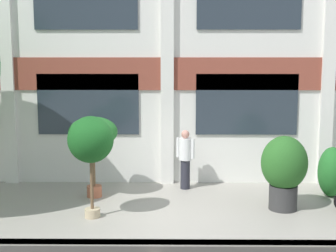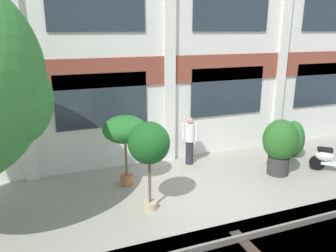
% 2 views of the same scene
% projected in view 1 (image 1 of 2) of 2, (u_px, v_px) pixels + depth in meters
% --- Properties ---
extents(ground_plane, '(80.00, 80.00, 0.00)m').
position_uv_depth(ground_plane, '(166.00, 217.00, 10.51)').
color(ground_plane, '#9E998E').
extents(apartment_facade, '(18.09, 0.64, 8.30)m').
position_uv_depth(apartment_facade, '(167.00, 36.00, 13.03)').
color(apartment_facade, silver).
rests_on(apartment_facade, ground).
extents(potted_plant_terracotta_small, '(1.24, 1.24, 2.07)m').
position_uv_depth(potted_plant_terracotta_small, '(93.00, 134.00, 11.79)').
color(potted_plant_terracotta_small, '#B76647').
rests_on(potted_plant_terracotta_small, ground).
extents(potted_plant_stone_basin, '(1.08, 1.08, 1.75)m').
position_uv_depth(potted_plant_stone_basin, '(284.00, 168.00, 10.89)').
color(potted_plant_stone_basin, '#333333').
rests_on(potted_plant_stone_basin, ground).
extents(potted_plant_low_pan, '(1.01, 1.01, 2.29)m').
position_uv_depth(potted_plant_low_pan, '(91.00, 141.00, 10.24)').
color(potted_plant_low_pan, tan).
rests_on(potted_plant_low_pan, ground).
extents(resident_by_doorway, '(0.49, 0.34, 1.62)m').
position_uv_depth(resident_by_doorway, '(185.00, 158.00, 12.65)').
color(resident_by_doorway, '#282833').
rests_on(resident_by_doorway, ground).
extents(topiary_hedge, '(0.96, 1.16, 1.28)m').
position_uv_depth(topiary_hedge, '(332.00, 172.00, 12.00)').
color(topiary_hedge, '#236B28').
rests_on(topiary_hedge, ground).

